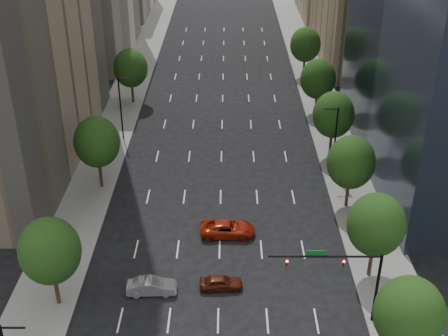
{
  "coord_description": "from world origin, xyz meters",
  "views": [
    {
      "loc": [
        0.71,
        -7.17,
        35.23
      ],
      "look_at": [
        0.43,
        42.31,
        8.0
      ],
      "focal_mm": 46.93,
      "sensor_mm": 36.0,
      "label": 1
    }
  ],
  "objects_px": {
    "traffic_signal": "(349,273)",
    "car_red_far": "(227,229)",
    "car_maroon": "(221,283)",
    "car_silver": "(152,286)"
  },
  "relations": [
    {
      "from": "car_silver",
      "to": "car_maroon",
      "type": "bearing_deg",
      "value": -87.25
    },
    {
      "from": "car_maroon",
      "to": "car_red_far",
      "type": "distance_m",
      "value": 8.38
    },
    {
      "from": "car_maroon",
      "to": "car_red_far",
      "type": "height_order",
      "value": "car_red_far"
    },
    {
      "from": "car_silver",
      "to": "traffic_signal",
      "type": "bearing_deg",
      "value": -105.05
    },
    {
      "from": "car_red_far",
      "to": "car_maroon",
      "type": "bearing_deg",
      "value": 175.38
    },
    {
      "from": "car_maroon",
      "to": "car_silver",
      "type": "xyz_separation_m",
      "value": [
        -6.2,
        -0.63,
        0.07
      ]
    },
    {
      "from": "traffic_signal",
      "to": "car_red_far",
      "type": "relative_size",
      "value": 1.62
    },
    {
      "from": "car_red_far",
      "to": "car_silver",
      "type": "bearing_deg",
      "value": 142.31
    },
    {
      "from": "traffic_signal",
      "to": "car_red_far",
      "type": "height_order",
      "value": "traffic_signal"
    },
    {
      "from": "car_maroon",
      "to": "car_red_far",
      "type": "xyz_separation_m",
      "value": [
        0.58,
        8.36,
        0.12
      ]
    }
  ]
}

